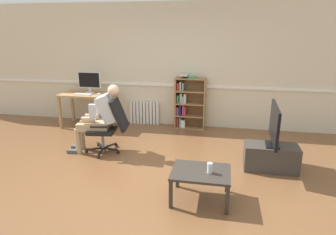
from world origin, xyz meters
The scene contains 14 objects.
ground_plane centered at (0.00, 0.00, 0.00)m, with size 18.00×18.00×0.00m, color brown.
back_wall centered at (0.00, 2.65, 1.35)m, with size 12.00×0.13×2.70m.
computer_desk centered at (-1.93, 2.15, 0.65)m, with size 1.20×0.65×0.76m.
imac_monitor centered at (-1.91, 2.23, 1.03)m, with size 0.52×0.14×0.47m.
keyboard centered at (-1.98, 2.01, 0.77)m, with size 0.39×0.12×0.02m, color white.
computer_mouse centered at (-1.62, 2.03, 0.77)m, with size 0.06×0.10×0.03m, color white.
bookshelf centered at (0.29, 2.44, 0.56)m, with size 0.66×0.29×1.20m.
radiator centered at (-0.74, 2.54, 0.26)m, with size 0.69×0.08×0.53m.
office_chair centered at (-0.89, 0.83, 0.53)m, with size 0.78×0.63×0.98m.
person_seated centered at (-1.07, 0.81, 0.65)m, with size 0.98×0.43×1.23m.
tv_stand centered at (1.83, 0.65, 0.20)m, with size 0.81×0.41×0.41m.
tv_screen centered at (1.83, 0.65, 0.74)m, with size 0.21×0.94×0.63m.
coffee_table centered at (0.82, -0.42, 0.36)m, with size 0.74×0.57×0.41m.
drinking_glass centered at (0.93, -0.45, 0.48)m, with size 0.07×0.07×0.13m, color silver.
Camera 1 is at (1.05, -3.77, 2.13)m, focal length 31.15 mm.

